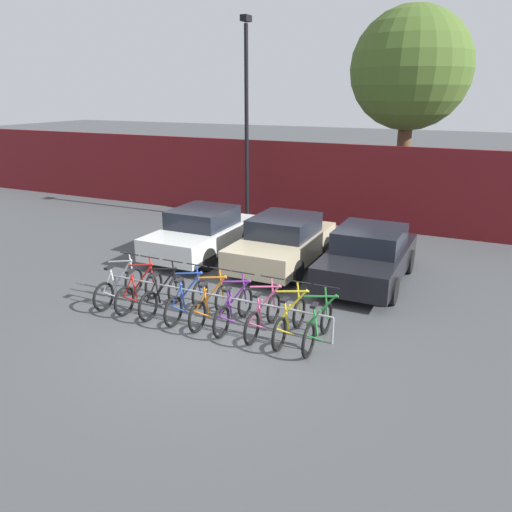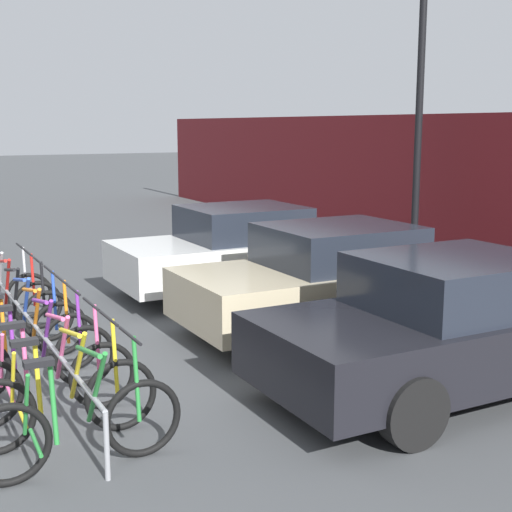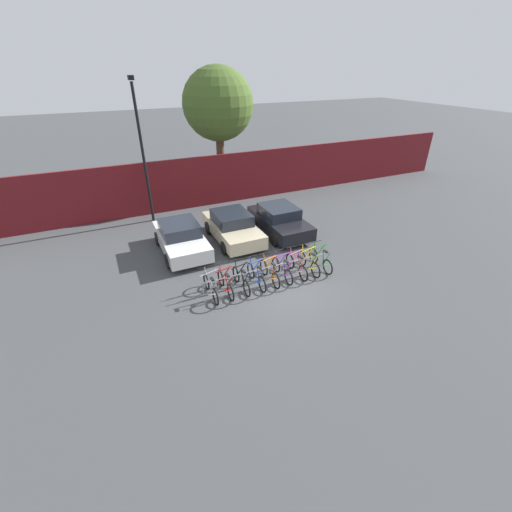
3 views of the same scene
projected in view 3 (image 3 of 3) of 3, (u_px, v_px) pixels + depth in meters
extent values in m
plane|color=#424447|center=(283.00, 286.00, 13.24)|extent=(120.00, 120.00, 0.00)
cube|color=maroon|center=(206.00, 181.00, 20.01)|extent=(36.00, 0.16, 2.91)
cylinder|color=gray|center=(267.00, 267.00, 13.38)|extent=(5.28, 0.04, 0.04)
cylinder|color=gray|center=(203.00, 290.00, 12.56)|extent=(0.04, 0.04, 0.55)
cylinder|color=gray|center=(323.00, 259.00, 14.48)|extent=(0.04, 0.04, 0.55)
torus|color=black|center=(215.00, 297.00, 12.09)|extent=(0.06, 0.66, 0.66)
torus|color=black|center=(206.00, 282.00, 12.92)|extent=(0.06, 0.66, 0.66)
cylinder|color=#B7B7BC|center=(209.00, 279.00, 12.47)|extent=(0.60, 0.04, 0.76)
cylinder|color=#B7B7BC|center=(209.00, 273.00, 12.27)|extent=(0.68, 0.04, 0.16)
cylinder|color=#B7B7BC|center=(212.00, 286.00, 12.23)|extent=(0.14, 0.04, 0.63)
cylinder|color=#B7B7BC|center=(214.00, 288.00, 12.06)|extent=(0.32, 0.03, 0.58)
cylinder|color=#B7B7BC|center=(214.00, 294.00, 12.26)|extent=(0.40, 0.03, 0.08)
cylinder|color=#B7B7BC|center=(206.00, 274.00, 12.71)|extent=(0.12, 0.04, 0.69)
cylinder|color=black|center=(206.00, 267.00, 12.50)|extent=(0.52, 0.03, 0.03)
cube|color=black|center=(212.00, 279.00, 11.99)|extent=(0.10, 0.22, 0.05)
torus|color=black|center=(231.00, 293.00, 12.30)|extent=(0.06, 0.66, 0.66)
torus|color=black|center=(221.00, 278.00, 13.13)|extent=(0.06, 0.66, 0.66)
cylinder|color=red|center=(224.00, 276.00, 12.68)|extent=(0.60, 0.04, 0.76)
cylinder|color=red|center=(224.00, 269.00, 12.48)|extent=(0.68, 0.04, 0.16)
cylinder|color=red|center=(227.00, 282.00, 12.44)|extent=(0.14, 0.04, 0.63)
cylinder|color=red|center=(229.00, 284.00, 12.27)|extent=(0.32, 0.03, 0.58)
cylinder|color=red|center=(229.00, 290.00, 12.47)|extent=(0.40, 0.03, 0.08)
cylinder|color=red|center=(221.00, 271.00, 12.92)|extent=(0.12, 0.04, 0.69)
cylinder|color=black|center=(221.00, 263.00, 12.71)|extent=(0.52, 0.03, 0.03)
cube|color=black|center=(227.00, 275.00, 12.20)|extent=(0.10, 0.22, 0.05)
torus|color=black|center=(247.00, 288.00, 12.53)|extent=(0.06, 0.66, 0.66)
torus|color=black|center=(236.00, 274.00, 13.36)|extent=(0.06, 0.66, 0.66)
cylinder|color=black|center=(239.00, 272.00, 12.91)|extent=(0.60, 0.04, 0.76)
cylinder|color=black|center=(240.00, 266.00, 12.71)|extent=(0.68, 0.04, 0.16)
cylinder|color=black|center=(243.00, 278.00, 12.67)|extent=(0.14, 0.04, 0.63)
cylinder|color=black|center=(245.00, 280.00, 12.50)|extent=(0.32, 0.03, 0.58)
cylinder|color=black|center=(245.00, 286.00, 12.70)|extent=(0.40, 0.03, 0.08)
cylinder|color=black|center=(236.00, 267.00, 13.15)|extent=(0.12, 0.04, 0.69)
cylinder|color=black|center=(236.00, 260.00, 12.94)|extent=(0.52, 0.03, 0.03)
cube|color=black|center=(244.00, 271.00, 12.43)|extent=(0.10, 0.22, 0.05)
torus|color=black|center=(262.00, 284.00, 12.76)|extent=(0.06, 0.66, 0.66)
torus|color=black|center=(251.00, 271.00, 13.59)|extent=(0.06, 0.66, 0.66)
cylinder|color=#284CB7|center=(255.00, 268.00, 13.14)|extent=(0.60, 0.04, 0.76)
cylinder|color=#284CB7|center=(255.00, 262.00, 12.94)|extent=(0.68, 0.04, 0.16)
cylinder|color=#284CB7|center=(258.00, 274.00, 12.90)|extent=(0.14, 0.04, 0.63)
cylinder|color=#284CB7|center=(261.00, 276.00, 12.73)|extent=(0.32, 0.03, 0.58)
cylinder|color=#284CB7|center=(260.00, 282.00, 12.93)|extent=(0.40, 0.03, 0.08)
cylinder|color=#284CB7|center=(251.00, 264.00, 13.38)|extent=(0.12, 0.04, 0.69)
cylinder|color=black|center=(252.00, 256.00, 13.17)|extent=(0.52, 0.03, 0.03)
cube|color=black|center=(259.00, 267.00, 12.66)|extent=(0.10, 0.22, 0.05)
torus|color=black|center=(276.00, 281.00, 12.97)|extent=(0.06, 0.66, 0.66)
torus|color=black|center=(264.00, 268.00, 13.80)|extent=(0.06, 0.66, 0.66)
cylinder|color=orange|center=(268.00, 265.00, 13.35)|extent=(0.60, 0.04, 0.76)
cylinder|color=orange|center=(269.00, 259.00, 13.15)|extent=(0.68, 0.04, 0.16)
cylinder|color=orange|center=(272.00, 270.00, 13.11)|extent=(0.14, 0.04, 0.63)
cylinder|color=orange|center=(274.00, 272.00, 12.94)|extent=(0.32, 0.03, 0.58)
cylinder|color=orange|center=(274.00, 279.00, 13.14)|extent=(0.40, 0.03, 0.08)
cylinder|color=orange|center=(264.00, 261.00, 13.59)|extent=(0.12, 0.04, 0.69)
cylinder|color=black|center=(265.00, 253.00, 13.38)|extent=(0.52, 0.03, 0.03)
cube|color=black|center=(273.00, 264.00, 12.87)|extent=(0.10, 0.22, 0.05)
torus|color=black|center=(289.00, 277.00, 13.17)|extent=(0.06, 0.66, 0.66)
torus|color=black|center=(276.00, 265.00, 14.00)|extent=(0.06, 0.66, 0.66)
cylinder|color=#752D99|center=(281.00, 262.00, 13.55)|extent=(0.60, 0.04, 0.76)
cylinder|color=#752D99|center=(281.00, 256.00, 13.35)|extent=(0.68, 0.04, 0.16)
cylinder|color=#752D99|center=(285.00, 267.00, 13.31)|extent=(0.14, 0.04, 0.63)
cylinder|color=#752D99|center=(287.00, 269.00, 13.14)|extent=(0.32, 0.03, 0.58)
cylinder|color=#752D99|center=(286.00, 275.00, 13.34)|extent=(0.40, 0.03, 0.08)
cylinder|color=#752D99|center=(277.00, 258.00, 13.79)|extent=(0.12, 0.04, 0.69)
cylinder|color=black|center=(277.00, 250.00, 13.58)|extent=(0.52, 0.03, 0.03)
cube|color=black|center=(286.00, 261.00, 13.07)|extent=(0.10, 0.22, 0.05)
torus|color=black|center=(303.00, 273.00, 13.41)|extent=(0.06, 0.66, 0.66)
torus|color=black|center=(290.00, 261.00, 14.24)|extent=(0.06, 0.66, 0.66)
cylinder|color=#E55993|center=(295.00, 259.00, 13.79)|extent=(0.60, 0.04, 0.76)
cylinder|color=#E55993|center=(296.00, 252.00, 13.60)|extent=(0.68, 0.04, 0.16)
cylinder|color=#E55993|center=(299.00, 264.00, 13.56)|extent=(0.14, 0.04, 0.63)
cylinder|color=#E55993|center=(302.00, 266.00, 13.39)|extent=(0.32, 0.03, 0.58)
cylinder|color=#E55993|center=(301.00, 272.00, 13.58)|extent=(0.40, 0.03, 0.08)
cylinder|color=#E55993|center=(291.00, 254.00, 14.04)|extent=(0.12, 0.04, 0.69)
cylinder|color=black|center=(292.00, 247.00, 13.82)|extent=(0.52, 0.03, 0.03)
cube|color=black|center=(301.00, 257.00, 13.31)|extent=(0.10, 0.22, 0.05)
torus|color=black|center=(316.00, 270.00, 13.62)|extent=(0.06, 0.66, 0.66)
torus|color=black|center=(302.00, 258.00, 14.45)|extent=(0.06, 0.66, 0.66)
cylinder|color=yellow|center=(307.00, 256.00, 14.00)|extent=(0.60, 0.04, 0.76)
cylinder|color=yellow|center=(308.00, 250.00, 13.80)|extent=(0.68, 0.04, 0.16)
cylinder|color=yellow|center=(311.00, 261.00, 13.76)|extent=(0.14, 0.04, 0.63)
cylinder|color=yellow|center=(314.00, 262.00, 13.59)|extent=(0.32, 0.03, 0.58)
cylinder|color=yellow|center=(313.00, 268.00, 13.79)|extent=(0.40, 0.03, 0.08)
cylinder|color=yellow|center=(303.00, 252.00, 14.24)|extent=(0.12, 0.04, 0.69)
cylinder|color=black|center=(304.00, 244.00, 14.03)|extent=(0.52, 0.03, 0.03)
cube|color=black|center=(313.00, 254.00, 13.52)|extent=(0.10, 0.22, 0.05)
torus|color=black|center=(328.00, 267.00, 13.83)|extent=(0.06, 0.66, 0.66)
torus|color=black|center=(313.00, 255.00, 14.66)|extent=(0.06, 0.66, 0.66)
cylinder|color=#288438|center=(319.00, 253.00, 14.21)|extent=(0.60, 0.04, 0.76)
cylinder|color=#288438|center=(320.00, 247.00, 14.01)|extent=(0.68, 0.04, 0.16)
cylinder|color=#288438|center=(323.00, 258.00, 13.97)|extent=(0.14, 0.04, 0.63)
cylinder|color=#288438|center=(326.00, 259.00, 13.80)|extent=(0.32, 0.03, 0.58)
cylinder|color=#288438|center=(325.00, 265.00, 14.00)|extent=(0.40, 0.03, 0.08)
cylinder|color=#288438|center=(315.00, 249.00, 14.45)|extent=(0.12, 0.04, 0.69)
cylinder|color=black|center=(316.00, 242.00, 14.24)|extent=(0.52, 0.03, 0.03)
cube|color=black|center=(326.00, 251.00, 13.73)|extent=(0.10, 0.22, 0.05)
cube|color=silver|center=(181.00, 240.00, 15.36)|extent=(1.80, 3.93, 0.62)
cube|color=#1E232D|center=(179.00, 228.00, 15.16)|extent=(1.58, 1.81, 0.52)
cylinder|color=black|center=(158.00, 239.00, 16.07)|extent=(0.20, 0.64, 0.64)
cylinder|color=black|center=(193.00, 232.00, 16.70)|extent=(0.20, 0.64, 0.64)
cylinder|color=black|center=(169.00, 261.00, 14.28)|extent=(0.20, 0.64, 0.64)
cylinder|color=black|center=(208.00, 253.00, 14.90)|extent=(0.20, 0.64, 0.64)
cube|color=#C1B28E|center=(233.00, 229.00, 16.38)|extent=(1.80, 4.02, 0.62)
cube|color=#1E232D|center=(232.00, 218.00, 16.18)|extent=(1.58, 1.85, 0.52)
cylinder|color=black|center=(209.00, 228.00, 17.11)|extent=(0.20, 0.64, 0.64)
cylinder|color=black|center=(240.00, 222.00, 17.73)|extent=(0.20, 0.64, 0.64)
cylinder|color=black|center=(225.00, 248.00, 15.27)|extent=(0.20, 0.64, 0.64)
cylinder|color=black|center=(259.00, 241.00, 15.89)|extent=(0.20, 0.64, 0.64)
cube|color=black|center=(280.00, 222.00, 17.08)|extent=(1.80, 3.96, 0.62)
cube|color=#1E232D|center=(279.00, 211.00, 16.88)|extent=(1.58, 1.82, 0.52)
cylinder|color=black|center=(254.00, 221.00, 17.80)|extent=(0.20, 0.64, 0.64)
cylinder|color=black|center=(283.00, 216.00, 18.42)|extent=(0.20, 0.64, 0.64)
cylinder|color=black|center=(275.00, 240.00, 15.99)|extent=(0.20, 0.64, 0.64)
cylinder|color=black|center=(306.00, 233.00, 16.61)|extent=(0.20, 0.64, 0.64)
cylinder|color=black|center=(144.00, 158.00, 17.03)|extent=(0.14, 0.14, 6.79)
cube|color=black|center=(131.00, 78.00, 15.27)|extent=(0.24, 0.44, 0.20)
cylinder|color=brown|center=(221.00, 163.00, 21.80)|extent=(0.50, 0.50, 3.81)
sphere|color=#425B23|center=(218.00, 104.00, 20.08)|extent=(4.18, 4.18, 4.18)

